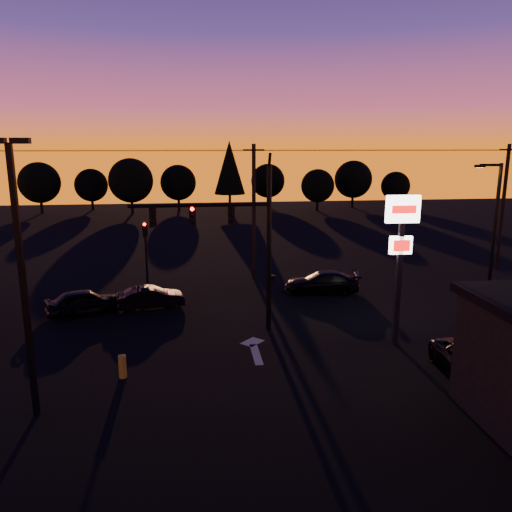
{
  "coord_description": "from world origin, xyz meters",
  "views": [
    {
      "loc": [
        -2.07,
        -19.1,
        8.93
      ],
      "look_at": [
        1.0,
        5.0,
        3.5
      ],
      "focal_mm": 35.0,
      "sensor_mm": 36.0,
      "label": 1
    }
  ],
  "objects": [
    {
      "name": "utility_pole_1",
      "position": [
        2.0,
        14.0,
        4.59
      ],
      "size": [
        1.4,
        0.26,
        9.0
      ],
      "color": "black",
      "rests_on": "ground"
    },
    {
      "name": "tree_1",
      "position": [
        -16.0,
        53.0,
        3.43
      ],
      "size": [
        4.54,
        4.54,
        5.71
      ],
      "color": "black",
      "rests_on": "ground"
    },
    {
      "name": "lane_arrow",
      "position": [
        0.5,
        1.67,
        0.01
      ],
      "size": [
        1.2,
        3.1,
        0.01
      ],
      "color": "beige",
      "rests_on": "ground"
    },
    {
      "name": "ground",
      "position": [
        0.0,
        0.0,
        0.0
      ],
      "size": [
        120.0,
        120.0,
        0.0
      ],
      "primitive_type": "plane",
      "color": "black",
      "rests_on": "ground"
    },
    {
      "name": "bollard",
      "position": [
        -4.97,
        -0.52,
        0.46
      ],
      "size": [
        0.31,
        0.31,
        0.92
      ],
      "primitive_type": "cylinder",
      "color": "gold",
      "rests_on": "ground"
    },
    {
      "name": "car_left",
      "position": [
        -7.96,
        7.48,
        0.68
      ],
      "size": [
        4.32,
        3.03,
        1.37
      ],
      "primitive_type": "imported",
      "rotation": [
        0.0,
        0.0,
        1.96
      ],
      "color": "black",
      "rests_on": "ground"
    },
    {
      "name": "secondary_signal",
      "position": [
        -5.0,
        11.49,
        2.86
      ],
      "size": [
        0.3,
        0.31,
        4.35
      ],
      "color": "black",
      "rests_on": "ground"
    },
    {
      "name": "tree_5",
      "position": [
        9.0,
        54.0,
        3.75
      ],
      "size": [
        4.95,
        4.95,
        6.22
      ],
      "color": "black",
      "rests_on": "ground"
    },
    {
      "name": "tree_8",
      "position": [
        27.0,
        50.0,
        3.12
      ],
      "size": [
        4.12,
        4.12,
        5.19
      ],
      "color": "black",
      "rests_on": "ground"
    },
    {
      "name": "utility_pole_2",
      "position": [
        20.0,
        14.0,
        4.59
      ],
      "size": [
        1.4,
        0.26,
        9.0
      ],
      "color": "black",
      "rests_on": "ground"
    },
    {
      "name": "pylon_sign",
      "position": [
        7.0,
        1.5,
        4.91
      ],
      "size": [
        1.5,
        0.28,
        6.8
      ],
      "color": "black",
      "rests_on": "ground"
    },
    {
      "name": "tree_3",
      "position": [
        -4.0,
        52.0,
        3.75
      ],
      "size": [
        4.95,
        4.95,
        6.22
      ],
      "color": "black",
      "rests_on": "ground"
    },
    {
      "name": "power_wires",
      "position": [
        2.0,
        14.0,
        8.57
      ],
      "size": [
        36.0,
        1.22,
        0.07
      ],
      "color": "black",
      "rests_on": "ground"
    },
    {
      "name": "traffic_signal_mast",
      "position": [
        -0.1,
        3.99,
        4.94
      ],
      "size": [
        6.79,
        0.52,
        8.58
      ],
      "color": "black",
      "rests_on": "ground"
    },
    {
      "name": "streetlight",
      "position": [
        13.91,
        5.5,
        4.42
      ],
      "size": [
        1.55,
        0.35,
        8.0
      ],
      "color": "black",
      "rests_on": "ground"
    },
    {
      "name": "tree_2",
      "position": [
        -10.0,
        48.0,
        4.37
      ],
      "size": [
        5.77,
        5.78,
        7.26
      ],
      "color": "black",
      "rests_on": "ground"
    },
    {
      "name": "suv_parked",
      "position": [
        8.55,
        -2.46,
        0.64
      ],
      "size": [
        2.58,
        4.8,
        1.28
      ],
      "primitive_type": "imported",
      "rotation": [
        0.0,
        0.0,
        -0.1
      ],
      "color": "black",
      "rests_on": "ground"
    },
    {
      "name": "tree_0",
      "position": [
        -22.0,
        50.0,
        4.06
      ],
      "size": [
        5.36,
        5.36,
        6.74
      ],
      "color": "black",
      "rests_on": "ground"
    },
    {
      "name": "tree_6",
      "position": [
        15.0,
        48.0,
        3.43
      ],
      "size": [
        4.54,
        4.54,
        5.71
      ],
      "color": "black",
      "rests_on": "ground"
    },
    {
      "name": "tree_4",
      "position": [
        3.0,
        49.0,
        5.93
      ],
      "size": [
        4.18,
        4.18,
        9.5
      ],
      "color": "black",
      "rests_on": "ground"
    },
    {
      "name": "car_mid",
      "position": [
        -4.55,
        8.05,
        0.61
      ],
      "size": [
        3.88,
        1.98,
        1.22
      ],
      "primitive_type": "imported",
      "rotation": [
        0.0,
        0.0,
        1.77
      ],
      "color": "black",
      "rests_on": "ground"
    },
    {
      "name": "tree_7",
      "position": [
        21.0,
        51.0,
        4.06
      ],
      "size": [
        5.36,
        5.36,
        6.74
      ],
      "color": "black",
      "rests_on": "ground"
    },
    {
      "name": "parking_lot_light",
      "position": [
        -7.5,
        -3.0,
        5.27
      ],
      "size": [
        1.25,
        0.3,
        9.14
      ],
      "color": "black",
      "rests_on": "ground"
    },
    {
      "name": "car_right",
      "position": [
        5.69,
        9.72,
        0.66
      ],
      "size": [
        4.8,
        2.55,
        1.32
      ],
      "primitive_type": "imported",
      "rotation": [
        0.0,
        0.0,
        -1.73
      ],
      "color": "black",
      "rests_on": "ground"
    }
  ]
}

